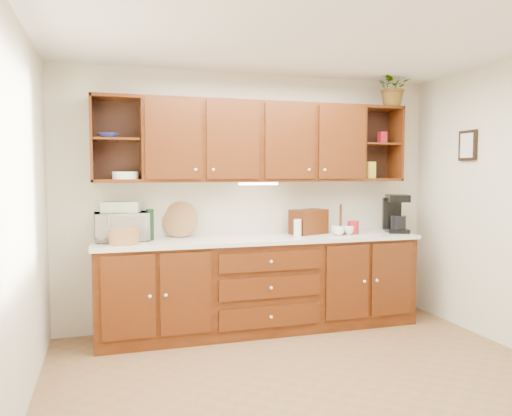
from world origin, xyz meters
TOP-DOWN VIEW (x-y plane):
  - floor at (0.00, 0.00)m, footprint 4.00×4.00m
  - ceiling at (0.00, 0.00)m, footprint 4.00×4.00m
  - back_wall at (0.00, 1.75)m, footprint 4.00×0.00m
  - left_wall at (-2.00, 0.00)m, footprint 0.00×3.50m
  - base_cabinets at (0.00, 1.45)m, footprint 3.20×0.60m
  - countertop at (0.00, 1.44)m, footprint 3.24×0.64m
  - upper_cabinets at (0.01, 1.59)m, footprint 3.20×0.33m
  - undercabinet_light at (0.00, 1.53)m, footprint 0.40×0.05m
  - framed_picture at (1.98, 0.90)m, footprint 0.03×0.24m
  - wicker_basket at (-1.32, 1.33)m, footprint 0.32×0.32m
  - microwave at (-1.34, 1.58)m, footprint 0.50×0.36m
  - towel_stack at (-1.34, 1.58)m, footprint 0.38×0.31m
  - wine_bottle at (-1.08, 1.55)m, footprint 0.10×0.10m
  - woven_tray at (-0.77, 1.69)m, footprint 0.36×0.22m
  - bread_box at (0.56, 1.56)m, footprint 0.42×0.35m
  - mug_tree at (0.85, 1.41)m, footprint 0.27×0.28m
  - canister_red at (1.00, 1.41)m, footprint 0.13×0.13m
  - canister_white at (0.37, 1.40)m, footprint 0.08×0.08m
  - canister_yellow at (1.52, 1.40)m, footprint 0.12×0.12m
  - coffee_maker at (1.52, 1.43)m, footprint 0.30×0.34m
  - bowl_stack at (-1.44, 1.57)m, footprint 0.23×0.23m
  - plate_stack at (-1.29, 1.55)m, footprint 0.26×0.26m
  - pantry_box_yellow at (1.27, 1.56)m, footprint 0.11×0.09m
  - pantry_box_red at (1.41, 1.56)m, footprint 0.09×0.08m
  - potted_plant at (1.52, 1.52)m, footprint 0.41×0.36m

SIDE VIEW (x-z plane):
  - floor at x=0.00m, z-range 0.00..0.00m
  - base_cabinets at x=0.00m, z-range 0.00..0.90m
  - countertop at x=0.00m, z-range 0.90..0.94m
  - woven_tray at x=-0.77m, z-range 0.77..1.12m
  - mug_tree at x=0.85m, z-range 0.83..1.15m
  - canister_yellow at x=1.52m, z-range 0.94..1.05m
  - canister_red at x=1.00m, z-range 0.94..1.08m
  - wicker_basket at x=-1.32m, z-range 0.94..1.08m
  - canister_white at x=0.37m, z-range 0.94..1.11m
  - bread_box at x=0.56m, z-range 0.94..1.20m
  - microwave at x=-1.34m, z-range 0.94..1.21m
  - wine_bottle at x=-1.08m, z-range 0.94..1.24m
  - coffee_maker at x=1.52m, z-range 0.93..1.34m
  - towel_stack at x=-1.34m, z-range 1.21..1.31m
  - back_wall at x=0.00m, z-range -0.70..3.30m
  - left_wall at x=-2.00m, z-range -0.45..3.05m
  - undercabinet_light at x=0.00m, z-range 1.46..1.48m
  - plate_stack at x=-1.29m, z-range 1.52..1.59m
  - pantry_box_yellow at x=1.27m, z-range 1.52..1.70m
  - framed_picture at x=1.98m, z-range 1.70..2.00m
  - upper_cabinets at x=0.01m, z-range 1.49..2.29m
  - bowl_stack at x=-1.44m, z-range 1.90..1.94m
  - pantry_box_red at x=1.41m, z-range 1.90..2.02m
  - potted_plant at x=1.52m, z-range 2.29..2.71m
  - ceiling at x=0.00m, z-range 2.60..2.60m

